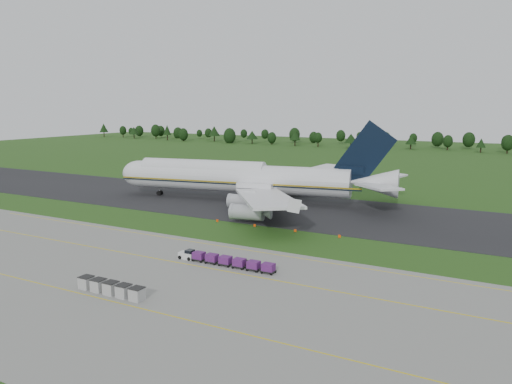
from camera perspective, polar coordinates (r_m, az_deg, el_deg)
The scene contains 10 objects.
ground at distance 104.59m, azimuth -1.92°, elevation -4.76°, with size 600.00×600.00×0.00m, color #214514.
apron at distance 78.41m, azimuth -14.70°, elevation -10.13°, with size 300.00×52.00×0.06m, color slate.
taxiway at distance 128.91m, azimuth 4.34°, elevation -1.95°, with size 300.00×40.00×0.08m, color black.
apron_markings at distance 83.34m, azimuth -11.39°, elevation -8.76°, with size 300.00×30.20×0.01m.
tree_line at distance 311.29m, azimuth 20.76°, elevation 5.50°, with size 527.52×21.01×11.96m.
aircraft at distance 138.93m, azimuth -1.48°, elevation 1.64°, with size 81.40×77.88×22.76m.
baggage_train at distance 84.07m, azimuth -3.70°, elevation -7.79°, with size 18.35×1.66×1.60m.
utility_cart at distance 82.89m, azimuth -0.74°, elevation -8.30°, with size 2.04×1.42×1.03m.
uld_row at distance 74.64m, azimuth -16.25°, elevation -10.48°, with size 11.43×1.83×1.80m.
edge_markers at distance 107.93m, azimuth 2.13°, elevation -4.14°, with size 29.79×0.30×0.60m.
Camera 1 is at (50.92, -87.45, 26.46)m, focal length 35.00 mm.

